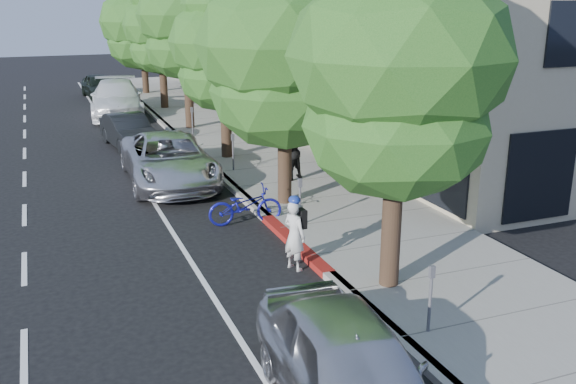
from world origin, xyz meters
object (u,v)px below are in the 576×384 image
street_tree_3 (185,17)px  dark_sedan (129,131)px  street_tree_5 (142,23)px  street_tree_1 (285,47)px  dark_suv_far (99,86)px  silver_suv (169,160)px  street_tree_0 (400,62)px  near_car_a (349,370)px  pedestrian (289,151)px  street_tree_2 (224,44)px  cyclist (294,235)px  bicycle (245,205)px  street_tree_4 (160,27)px  white_pickup (117,99)px

street_tree_3 → dark_sedan: (-3.10, -2.46, -4.36)m
street_tree_5 → dark_sedan: (-3.10, -14.46, -3.71)m
street_tree_1 → dark_suv_far: size_ratio=1.80×
silver_suv → street_tree_0: bearing=-72.8°
near_car_a → pedestrian: pedestrian is taller
street_tree_0 → street_tree_2: bearing=90.0°
street_tree_3 → street_tree_5: bearing=90.0°
cyclist → street_tree_0: bearing=-164.8°
street_tree_3 → bicycle: (-1.53, -13.00, -4.51)m
pedestrian → dark_suv_far: bearing=-101.2°
street_tree_2 → street_tree_5: size_ratio=0.93×
street_tree_4 → pedestrian: bearing=-86.3°
street_tree_1 → near_car_a: size_ratio=1.63×
street_tree_2 → street_tree_3: 6.05m
street_tree_1 → white_pickup: bearing=98.7°
street_tree_4 → silver_suv: 14.99m
street_tree_5 → silver_suv: 20.80m
dark_sedan → dark_suv_far: bearing=81.5°
street_tree_4 → cyclist: street_tree_4 is taller
dark_suv_far → near_car_a: 33.50m
silver_suv → street_tree_2: bearing=43.3°
street_tree_1 → pedestrian: street_tree_1 is taller
street_tree_1 → white_pickup: street_tree_1 is taller
cyclist → silver_suv: cyclist is taller
street_tree_2 → white_pickup: 11.80m
dark_sedan → white_pickup: white_pickup is taller
street_tree_5 → dark_suv_far: (-2.79, 0.00, -3.67)m
street_tree_4 → street_tree_3: bearing=-90.0°
pedestrian → dark_sedan: bearing=-81.9°
dark_sedan → white_pickup: 7.48m
street_tree_1 → silver_suv: size_ratio=1.31×
street_tree_1 → near_car_a: (-2.69, -9.50, -3.78)m
street_tree_2 → silver_suv: 4.93m
street_tree_5 → cyclist: (-1.42, -28.26, -3.58)m
dark_suv_far → pedestrian: bearing=-86.1°
silver_suv → white_pickup: white_pickup is taller
street_tree_2 → street_tree_5: (-0.00, 18.00, 0.12)m
street_tree_1 → bicycle: street_tree_1 is taller
street_tree_2 → dark_sedan: size_ratio=1.68×
street_tree_3 → bicycle: street_tree_3 is taller
street_tree_2 → silver_suv: (-2.63, -2.31, -3.47)m
bicycle → dark_sedan: dark_sedan is taller
street_tree_4 → dark_sedan: bearing=-110.1°
near_car_a → dark_sedan: bearing=95.4°
dark_suv_far → pedestrian: 22.13m
street_tree_3 → dark_sedan: size_ratio=1.95×
street_tree_4 → pedestrian: 16.17m
near_car_a → street_tree_5: bearing=89.6°
pedestrian → street_tree_4: bearing=-107.5°
street_tree_2 → dark_suv_far: 18.56m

